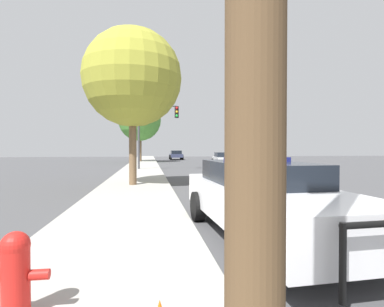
% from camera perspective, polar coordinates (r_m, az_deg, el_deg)
% --- Properties ---
extents(ground_plane, '(110.00, 110.00, 0.00)m').
position_cam_1_polar(ground_plane, '(7.74, 28.44, -11.85)').
color(ground_plane, '#474749').
extents(sidewalk_left, '(3.00, 110.00, 0.13)m').
position_cam_1_polar(sidewalk_left, '(6.29, -13.65, -14.15)').
color(sidewalk_left, '#A3A099').
rests_on(sidewalk_left, ground_plane).
extents(police_car, '(2.25, 5.38, 1.53)m').
position_cam_1_polar(police_car, '(5.89, 13.18, -8.09)').
color(police_car, white).
rests_on(police_car, ground_plane).
extents(fire_hydrant, '(0.60, 0.26, 0.80)m').
position_cam_1_polar(fire_hydrant, '(3.43, -30.58, -18.76)').
color(fire_hydrant, red).
rests_on(fire_hydrant, sidewalk_left).
extents(traffic_light, '(3.13, 0.35, 4.97)m').
position_cam_1_polar(traffic_light, '(23.15, -7.08, 5.74)').
color(traffic_light, '#424247').
rests_on(traffic_light, sidewalk_left).
extents(car_background_oncoming, '(2.24, 4.35, 1.32)m').
position_cam_1_polar(car_background_oncoming, '(28.46, 6.11, -0.99)').
color(car_background_oncoming, silver).
rests_on(car_background_oncoming, ground_plane).
extents(car_background_distant, '(1.97, 4.29, 1.37)m').
position_cam_1_polar(car_background_distant, '(44.83, -3.06, -0.24)').
color(car_background_distant, '#333856').
rests_on(car_background_distant, ground_plane).
extents(tree_sidewalk_far, '(5.10, 5.10, 7.56)m').
position_cam_1_polar(tree_sidewalk_far, '(36.77, -9.93, 6.33)').
color(tree_sidewalk_far, brown).
rests_on(tree_sidewalk_far, sidewalk_left).
extents(tree_sidewalk_near, '(4.24, 4.24, 6.74)m').
position_cam_1_polar(tree_sidewalk_near, '(13.53, -11.26, 13.94)').
color(tree_sidewalk_near, brown).
rests_on(tree_sidewalk_near, sidewalk_left).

